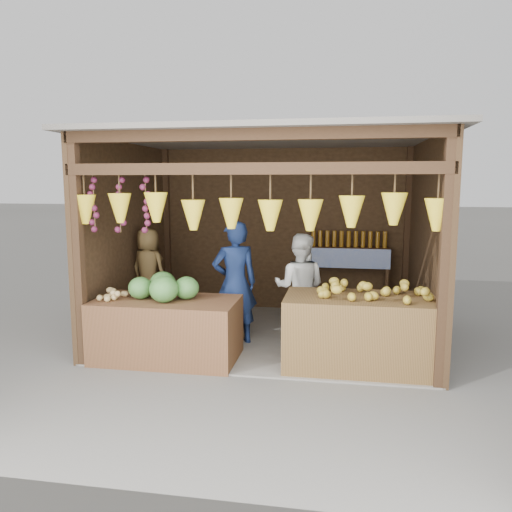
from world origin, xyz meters
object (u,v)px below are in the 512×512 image
Objects in this scene: counter_left at (167,329)px; woman_standing at (300,287)px; counter_right at (361,333)px; man_standing at (235,283)px; vendor_seated at (149,269)px.

woman_standing reaches higher than counter_left.
counter_left is 1.17× the size of woman_standing.
counter_right is 1.72m from man_standing.
vendor_seated reaches higher than woman_standing.
man_standing is at bearing -178.91° from vendor_seated.
woman_standing is (-0.76, 0.92, 0.30)m from counter_right.
vendor_seated is at bearing -42.84° from man_standing.
woman_standing is (0.80, 0.30, -0.09)m from man_standing.
vendor_seated reaches higher than counter_left.
man_standing is (-1.56, 0.62, 0.39)m from counter_right.
woman_standing is at bearing 176.16° from man_standing.
counter_left is at bearing 139.71° from vendor_seated.
woman_standing is at bearing -164.31° from vendor_seated.
counter_right is 3.11m from vendor_seated.
vendor_seated is (-0.66, 1.13, 0.50)m from counter_left.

